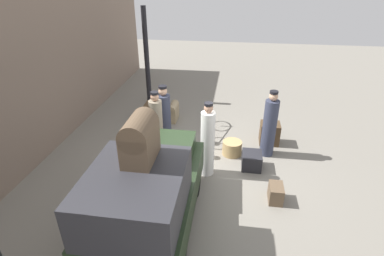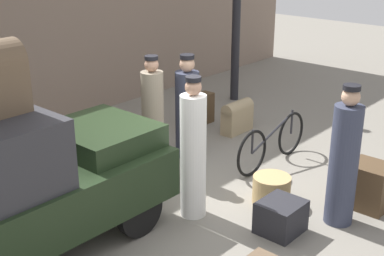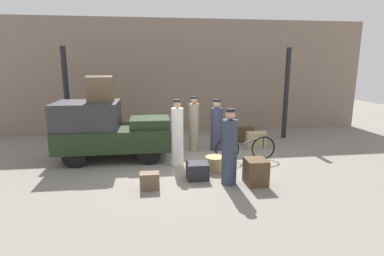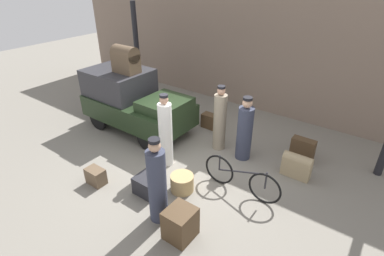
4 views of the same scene
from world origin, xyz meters
name	(u,v)px [view 4 (image 4 of 4)]	position (x,y,z in m)	size (l,w,h in m)	color
ground_plane	(181,162)	(0.00, 0.00, 0.00)	(30.00, 30.00, 0.00)	gray
station_building_facade	(261,41)	(0.00, 4.08, 2.25)	(16.00, 0.15, 4.50)	gray
canopy_pillar_left	(137,53)	(-3.76, 2.38, 1.67)	(0.18, 0.18, 3.33)	black
truck	(133,100)	(-2.22, 0.63, 0.90)	(3.22, 1.58, 1.70)	black
bicycle	(241,178)	(1.72, -0.11, 0.37)	(1.79, 0.04, 0.76)	black
wicker_basket	(182,183)	(0.67, -0.80, 0.19)	(0.51, 0.51, 0.38)	tan
conductor_in_dark_uniform	(157,184)	(0.81, -1.70, 0.82)	(0.35, 0.35, 1.78)	#33384C
porter_carrying_trunk	(220,121)	(0.39, 1.14, 0.82)	(0.33, 0.33, 1.76)	gray
porter_lifting_near_truck	(245,131)	(1.12, 1.12, 0.75)	(0.38, 0.38, 1.65)	#33384C
porter_standing_middle	(166,133)	(-0.26, -0.23, 0.85)	(0.33, 0.33, 1.83)	white
trunk_large_brown	(96,176)	(-1.03, -1.76, 0.19)	(0.43, 0.29, 0.38)	brown
trunk_umber_medium	(180,224)	(1.42, -1.82, 0.30)	(0.48, 0.52, 0.60)	#4C3823
trunk_wicker_pale	(302,149)	(2.36, 1.92, 0.29)	(0.57, 0.25, 0.57)	#4C3823
suitcase_small_leather	(211,121)	(-0.37, 1.95, 0.22)	(0.57, 0.28, 0.44)	#4C3823
suitcase_tan_flat	(148,185)	(0.13, -1.29, 0.20)	(0.52, 0.47, 0.40)	#232328
trunk_barrel_dark	(297,165)	(2.49, 1.14, 0.31)	(0.65, 0.25, 0.58)	#9E8966
trunk_on_truck_roof	(125,59)	(-2.37, 0.63, 2.08)	(0.73, 0.44, 0.74)	brown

